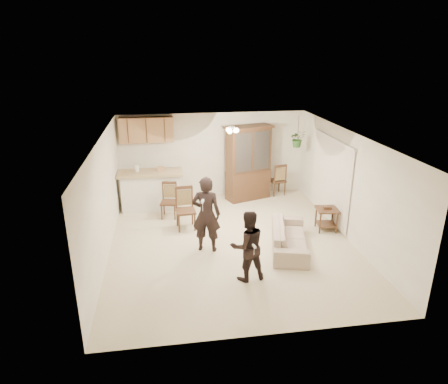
{
  "coord_description": "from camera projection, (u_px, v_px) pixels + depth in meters",
  "views": [
    {
      "loc": [
        -1.42,
        -8.24,
        4.28
      ],
      "look_at": [
        -0.11,
        0.4,
        1.1
      ],
      "focal_mm": 32.0,
      "sensor_mm": 36.0,
      "label": 1
    }
  ],
  "objects": [
    {
      "name": "wall_back",
      "position": [
        213.0,
        155.0,
        11.91
      ],
      "size": [
        5.5,
        0.02,
        2.5
      ],
      "primitive_type": "cube",
      "color": "beige",
      "rests_on": "ground"
    },
    {
      "name": "chair_hutch_left",
      "position": [
        169.0,
        208.0,
        10.59
      ],
      "size": [
        0.49,
        0.49,
        0.94
      ],
      "rotation": [
        0.0,
        0.0,
        -0.19
      ],
      "color": "#3E2216",
      "rests_on": "floor"
    },
    {
      "name": "side_table",
      "position": [
        326.0,
        219.0,
        9.83
      ],
      "size": [
        0.57,
        0.57,
        0.63
      ],
      "rotation": [
        0.0,
        0.0,
        -0.12
      ],
      "color": "#3E2216",
      "rests_on": "floor"
    },
    {
      "name": "plant_cord",
      "position": [
        298.0,
        127.0,
        11.13
      ],
      "size": [
        0.01,
        0.01,
        0.65
      ],
      "primitive_type": "cylinder",
      "color": "black",
      "rests_on": "ceiling"
    },
    {
      "name": "wall_left",
      "position": [
        104.0,
        198.0,
        8.51
      ],
      "size": [
        0.02,
        6.5,
        2.5
      ],
      "primitive_type": "cube",
      "color": "beige",
      "rests_on": "ground"
    },
    {
      "name": "ceiling_fixture",
      "position": [
        232.0,
        130.0,
        9.64
      ],
      "size": [
        0.36,
        0.36,
        0.2
      ],
      "primitive_type": null,
      "color": "beige",
      "rests_on": "ceiling"
    },
    {
      "name": "adult",
      "position": [
        206.0,
        213.0,
        8.65
      ],
      "size": [
        0.75,
        0.6,
        1.8
      ],
      "primitive_type": "imported",
      "rotation": [
        0.0,
        0.0,
        2.86
      ],
      "color": "black",
      "rests_on": "floor"
    },
    {
      "name": "floor",
      "position": [
        231.0,
        242.0,
        9.32
      ],
      "size": [
        6.5,
        6.5,
        0.0
      ],
      "primitive_type": "plane",
      "color": "beige",
      "rests_on": "ground"
    },
    {
      "name": "wall_right",
      "position": [
        348.0,
        185.0,
        9.28
      ],
      "size": [
        0.02,
        6.5,
        2.5
      ],
      "primitive_type": "cube",
      "color": "beige",
      "rests_on": "ground"
    },
    {
      "name": "sofa",
      "position": [
        290.0,
        234.0,
        8.9
      ],
      "size": [
        1.18,
        2.0,
        0.73
      ],
      "primitive_type": "imported",
      "rotation": [
        0.0,
        0.0,
        1.32
      ],
      "color": "beige",
      "rests_on": "floor"
    },
    {
      "name": "breakfast_bar",
      "position": [
        151.0,
        192.0,
        11.07
      ],
      "size": [
        1.6,
        0.55,
        1.0
      ],
      "primitive_type": "cube",
      "color": "silver",
      "rests_on": "floor"
    },
    {
      "name": "child",
      "position": [
        247.0,
        248.0,
        7.62
      ],
      "size": [
        0.73,
        0.61,
        1.35
      ],
      "primitive_type": "imported",
      "rotation": [
        0.0,
        0.0,
        3.3
      ],
      "color": "black",
      "rests_on": "floor"
    },
    {
      "name": "chair_bar",
      "position": [
        186.0,
        217.0,
        9.91
      ],
      "size": [
        0.5,
        0.5,
        1.06
      ],
      "rotation": [
        0.0,
        0.0,
        0.08
      ],
      "color": "#3E2216",
      "rests_on": "floor"
    },
    {
      "name": "hanging_plant",
      "position": [
        298.0,
        139.0,
        11.24
      ],
      "size": [
        0.43,
        0.37,
        0.48
      ],
      "primitive_type": "imported",
      "color": "#245221",
      "rests_on": "ceiling"
    },
    {
      "name": "bar_top",
      "position": [
        150.0,
        173.0,
        10.88
      ],
      "size": [
        1.75,
        0.7,
        0.08
      ],
      "primitive_type": "cube",
      "color": "tan",
      "rests_on": "breakfast_bar"
    },
    {
      "name": "china_hutch",
      "position": [
        248.0,
        164.0,
        11.64
      ],
      "size": [
        1.48,
        0.95,
        2.18
      ],
      "rotation": [
        0.0,
        0.0,
        0.33
      ],
      "color": "#3E2216",
      "rests_on": "floor"
    },
    {
      "name": "vertical_blinds",
      "position": [
        330.0,
        180.0,
        10.16
      ],
      "size": [
        0.06,
        2.3,
        2.1
      ],
      "primitive_type": null,
      "color": "silver",
      "rests_on": "wall_right"
    },
    {
      "name": "upper_cabinets",
      "position": [
        147.0,
        130.0,
        11.19
      ],
      "size": [
        1.5,
        0.34,
        0.7
      ],
      "primitive_type": "cube",
      "color": "olive",
      "rests_on": "wall_back"
    },
    {
      "name": "controller_adult",
      "position": [
        203.0,
        201.0,
        8.14
      ],
      "size": [
        0.09,
        0.16,
        0.05
      ],
      "primitive_type": "cube",
      "rotation": [
        0.0,
        0.0,
        2.86
      ],
      "color": "white",
      "rests_on": "adult"
    },
    {
      "name": "ceiling",
      "position": [
        232.0,
        136.0,
        8.47
      ],
      "size": [
        5.5,
        6.5,
        0.02
      ],
      "primitive_type": "cube",
      "color": "silver",
      "rests_on": "wall_back"
    },
    {
      "name": "chair_hutch_right",
      "position": [
        277.0,
        186.0,
        12.24
      ],
      "size": [
        0.52,
        0.52,
        0.99
      ],
      "rotation": [
        0.0,
        0.0,
        3.35
      ],
      "color": "#3E2216",
      "rests_on": "floor"
    },
    {
      "name": "wall_front",
      "position": [
        268.0,
        266.0,
        5.88
      ],
      "size": [
        5.5,
        0.02,
        2.5
      ],
      "primitive_type": "cube",
      "color": "beige",
      "rests_on": "ground"
    },
    {
      "name": "controller_child",
      "position": [
        254.0,
        246.0,
        7.25
      ],
      "size": [
        0.06,
        0.13,
        0.04
      ],
      "primitive_type": "cube",
      "rotation": [
        0.0,
        0.0,
        3.3
      ],
      "color": "white",
      "rests_on": "child"
    }
  ]
}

